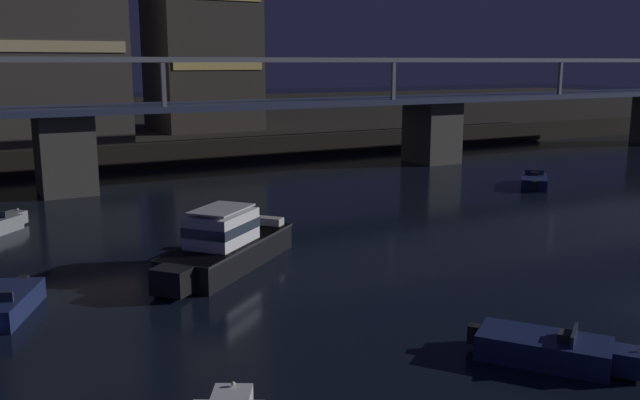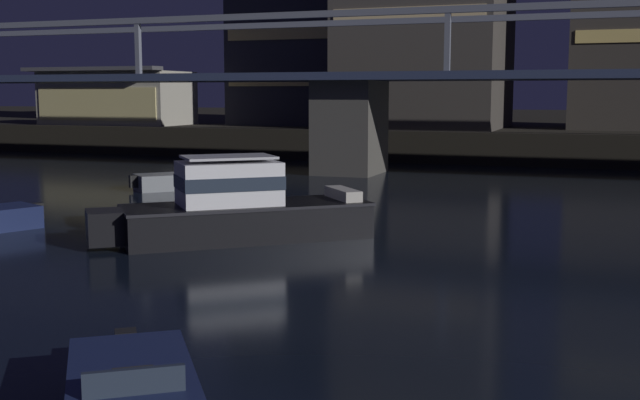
% 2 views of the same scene
% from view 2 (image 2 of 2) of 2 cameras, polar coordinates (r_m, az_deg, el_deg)
% --- Properties ---
extents(far_riverbank, '(240.00, 80.00, 2.20)m').
position_cam_2_polar(far_riverbank, '(93.59, 20.91, 4.89)').
color(far_riverbank, black).
rests_on(far_riverbank, ground).
extents(river_bridge, '(101.59, 6.40, 9.38)m').
position_cam_2_polar(river_bridge, '(45.52, 21.74, 6.55)').
color(river_bridge, '#4C4944').
rests_on(river_bridge, ground).
extents(tower_west_low, '(10.62, 9.45, 18.74)m').
position_cam_2_polar(tower_west_low, '(68.17, -1.04, 13.23)').
color(tower_west_low, '#282833').
rests_on(tower_west_low, far_riverbank).
extents(waterfront_pavilion, '(12.40, 7.40, 4.70)m').
position_cam_2_polar(waterfront_pavilion, '(69.59, -14.38, 7.12)').
color(waterfront_pavilion, '#B2AD9E').
rests_on(waterfront_pavilion, far_riverbank).
extents(cabin_cruiser_near_left, '(8.33, 7.44, 2.79)m').
position_cam_2_polar(cabin_cruiser_near_left, '(26.17, -5.95, -0.61)').
color(cabin_cruiser_near_left, black).
rests_on(cabin_cruiser_near_left, ground).
extents(speedboat_mid_right, '(4.30, 4.47, 1.16)m').
position_cam_2_polar(speedboat_mid_right, '(40.76, -10.02, 1.37)').
color(speedboat_mid_right, gray).
rests_on(speedboat_mid_right, ground).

